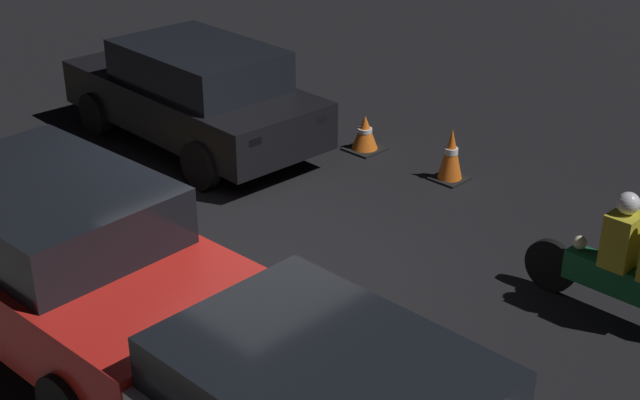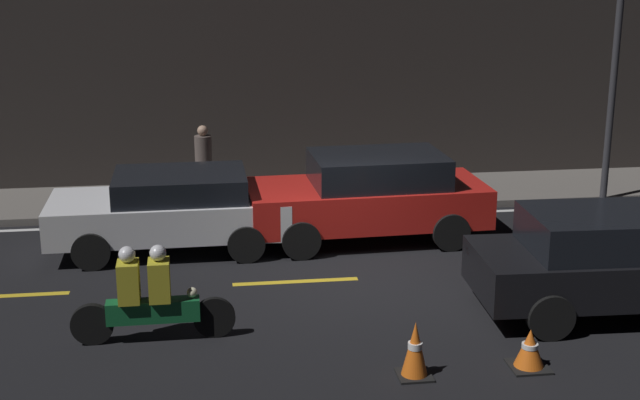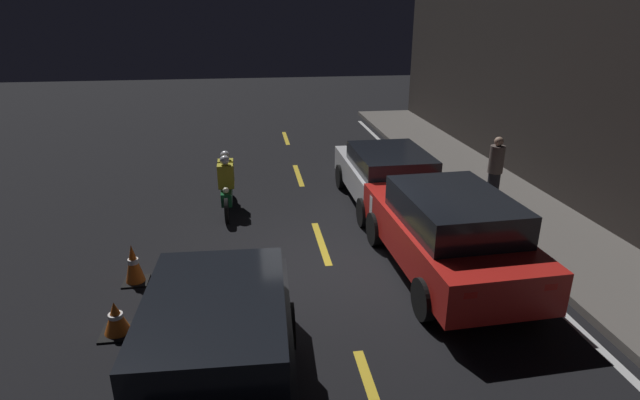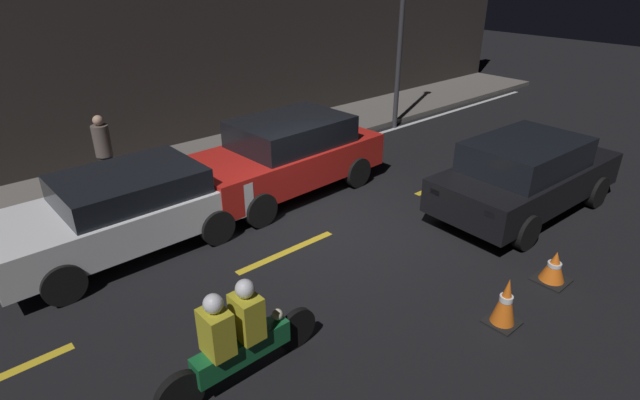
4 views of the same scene
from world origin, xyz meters
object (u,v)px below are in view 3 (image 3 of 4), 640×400
taxi_red (448,231)px  pedestrian (495,170)px  van_black (217,360)px  traffic_cone_mid (116,318)px  motorcycle (226,183)px  sedan_white (388,175)px  traffic_cone_near (134,264)px

taxi_red → pedestrian: pedestrian is taller
taxi_red → van_black: taxi_red is taller
van_black → traffic_cone_mid: (-1.85, -1.57, -0.54)m
taxi_red → motorcycle: 5.43m
van_black → sedan_white: bearing=151.9°
traffic_cone_near → pedestrian: size_ratio=0.46×
traffic_cone_near → pedestrian: pedestrian is taller
van_black → pedestrian: pedestrian is taller
van_black → traffic_cone_near: bearing=-152.3°
sedan_white → traffic_cone_mid: bearing=130.0°
sedan_white → pedestrian: pedestrian is taller
traffic_cone_near → traffic_cone_mid: size_ratio=1.39×
van_black → pedestrian: bearing=135.5°
motorcycle → traffic_cone_mid: motorcycle is taller
van_black → motorcycle: van_black is taller
sedan_white → motorcycle: bearing=85.9°
traffic_cone_mid → van_black: bearing=40.2°
pedestrian → traffic_cone_near: bearing=-72.3°
motorcycle → traffic_cone_near: bearing=-24.9°
traffic_cone_near → sedan_white: bearing=119.8°
taxi_red → traffic_cone_mid: size_ratio=8.30×
taxi_red → traffic_cone_near: taxi_red is taller
traffic_cone_near → van_black: bearing=25.6°
traffic_cone_mid → pedestrian: pedestrian is taller
taxi_red → pedestrian: 3.74m
taxi_red → traffic_cone_near: size_ratio=5.98×
traffic_cone_near → pedestrian: (-2.47, 7.75, 0.59)m
sedan_white → van_black: bearing=149.2°
motorcycle → traffic_cone_near: 3.62m
traffic_cone_mid → pedestrian: bearing=117.1°
taxi_red → traffic_cone_mid: (1.03, -5.39, -0.58)m
van_black → motorcycle: bearing=-176.9°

